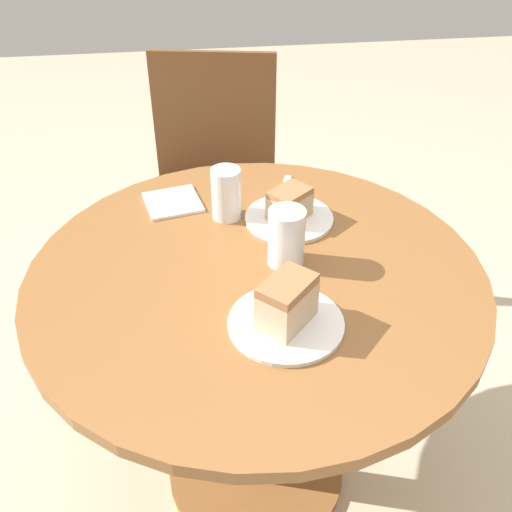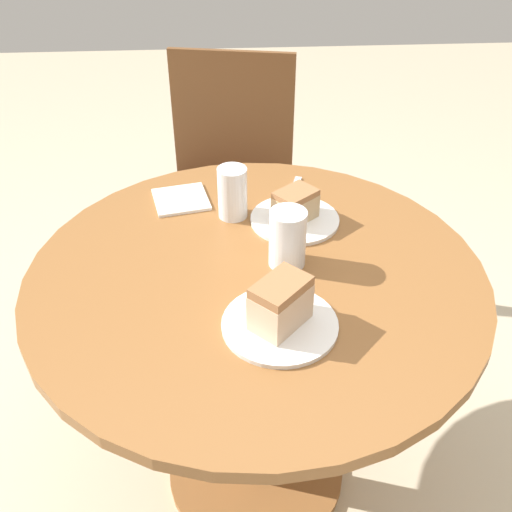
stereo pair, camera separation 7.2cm
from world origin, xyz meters
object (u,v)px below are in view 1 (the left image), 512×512
(cake_slice_near, at_px, (290,203))
(cake_slice_far, at_px, (287,302))
(plate_near, at_px, (289,218))
(plate_far, at_px, (286,323))
(glass_water, at_px, (286,240))
(glass_lemonade, at_px, (226,195))
(chair, at_px, (213,186))

(cake_slice_near, height_order, cake_slice_far, cake_slice_far)
(plate_near, distance_m, cake_slice_near, 0.04)
(plate_near, distance_m, cake_slice_far, 0.39)
(plate_near, height_order, plate_far, same)
(glass_water, bearing_deg, cake_slice_near, 77.32)
(plate_near, bearing_deg, plate_far, -101.07)
(plate_far, distance_m, cake_slice_far, 0.06)
(plate_far, xyz_separation_m, cake_slice_near, (0.07, 0.38, 0.04))
(plate_far, height_order, cake_slice_far, cake_slice_far)
(glass_lemonade, bearing_deg, glass_water, -61.20)
(glass_water, bearing_deg, plate_far, -99.73)
(plate_far, bearing_deg, cake_slice_near, 78.93)
(chair, xyz_separation_m, plate_far, (0.08, -1.03, 0.27))
(plate_near, xyz_separation_m, plate_far, (-0.07, -0.38, 0.00))
(plate_near, relative_size, plate_far, 0.95)
(chair, height_order, plate_near, chair)
(chair, distance_m, plate_far, 1.07)
(plate_far, bearing_deg, chair, 94.37)
(plate_near, distance_m, glass_lemonade, 0.17)
(cake_slice_near, relative_size, glass_water, 0.91)
(cake_slice_far, bearing_deg, glass_lemonade, 100.75)
(chair, relative_size, glass_lemonade, 7.09)
(chair, relative_size, cake_slice_near, 7.64)
(cake_slice_near, relative_size, glass_lemonade, 0.93)
(cake_slice_far, bearing_deg, plate_near, 78.93)
(plate_far, height_order, glass_lemonade, glass_lemonade)
(plate_far, height_order, glass_water, glass_water)
(glass_water, bearing_deg, chair, 97.87)
(plate_near, xyz_separation_m, glass_water, (-0.04, -0.17, 0.06))
(chair, bearing_deg, plate_far, -74.71)
(cake_slice_far, bearing_deg, chair, 94.37)
(plate_near, relative_size, cake_slice_near, 1.80)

